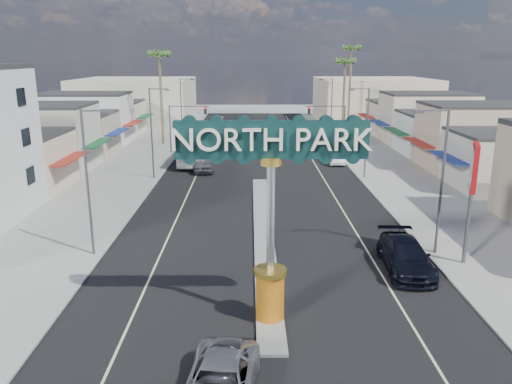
{
  "coord_description": "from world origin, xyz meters",
  "views": [
    {
      "loc": [
        -0.89,
        -18.85,
        11.89
      ],
      "look_at": [
        -0.55,
        10.45,
        3.92
      ],
      "focal_mm": 35.0,
      "sensor_mm": 36.0,
      "label": 1
    }
  ],
  "objects_px": {
    "traffic_signal_right": "(330,119)",
    "car_parked_right": "(336,156)",
    "traffic_signal_left": "(184,119)",
    "streetlight_l_far": "(182,107)",
    "gateway_sign": "(271,199)",
    "streetlight_l_mid": "(153,129)",
    "bank_pylon_sign": "(473,174)",
    "streetlight_r_mid": "(365,128)",
    "palm_right_far": "(351,53)",
    "streetlight_l_near": "(89,176)",
    "palm_right_mid": "(345,66)",
    "suv_right": "(405,256)",
    "streetlight_r_far": "(330,107)",
    "suv_left": "(220,384)",
    "car_parked_left": "(203,163)",
    "city_bus": "(198,146)",
    "streetlight_r_near": "(440,175)",
    "palm_left_far": "(159,60)"
  },
  "relations": [
    {
      "from": "streetlight_l_near",
      "to": "palm_right_far",
      "type": "xyz_separation_m",
      "value": [
        25.43,
        52.0,
        7.32
      ]
    },
    {
      "from": "palm_right_far",
      "to": "car_parked_right",
      "type": "height_order",
      "value": "palm_right_far"
    },
    {
      "from": "streetlight_l_mid",
      "to": "streetlight_r_far",
      "type": "relative_size",
      "value": 1.0
    },
    {
      "from": "car_parked_left",
      "to": "city_bus",
      "type": "height_order",
      "value": "city_bus"
    },
    {
      "from": "streetlight_r_far",
      "to": "suv_left",
      "type": "distance_m",
      "value": 57.21
    },
    {
      "from": "streetlight_l_far",
      "to": "palm_right_far",
      "type": "bearing_deg",
      "value": 21.46
    },
    {
      "from": "car_parked_right",
      "to": "car_parked_left",
      "type": "bearing_deg",
      "value": -161.84
    },
    {
      "from": "traffic_signal_left",
      "to": "palm_right_mid",
      "type": "relative_size",
      "value": 0.5
    },
    {
      "from": "traffic_signal_left",
      "to": "streetlight_r_far",
      "type": "height_order",
      "value": "streetlight_r_far"
    },
    {
      "from": "streetlight_r_near",
      "to": "streetlight_r_far",
      "type": "xyz_separation_m",
      "value": [
        0.0,
        42.0,
        0.0
      ]
    },
    {
      "from": "traffic_signal_right",
      "to": "car_parked_right",
      "type": "distance_m",
      "value": 7.39
    },
    {
      "from": "streetlight_r_near",
      "to": "palm_left_far",
      "type": "relative_size",
      "value": 0.69
    },
    {
      "from": "streetlight_l_far",
      "to": "palm_left_far",
      "type": "relative_size",
      "value": 0.69
    },
    {
      "from": "suv_left",
      "to": "city_bus",
      "type": "height_order",
      "value": "city_bus"
    },
    {
      "from": "gateway_sign",
      "to": "streetlight_l_mid",
      "type": "bearing_deg",
      "value": 110.42
    },
    {
      "from": "streetlight_r_near",
      "to": "car_parked_right",
      "type": "distance_m",
      "value": 27.84
    },
    {
      "from": "palm_right_mid",
      "to": "streetlight_l_near",
      "type": "bearing_deg",
      "value": -116.99
    },
    {
      "from": "car_parked_left",
      "to": "palm_right_far",
      "type": "bearing_deg",
      "value": 48.49
    },
    {
      "from": "traffic_signal_left",
      "to": "city_bus",
      "type": "xyz_separation_m",
      "value": [
        2.18,
        -4.9,
        -2.5
      ]
    },
    {
      "from": "gateway_sign",
      "to": "palm_right_far",
      "type": "relative_size",
      "value": 0.65
    },
    {
      "from": "gateway_sign",
      "to": "suv_left",
      "type": "xyz_separation_m",
      "value": [
        -2.0,
        -5.65,
        -5.18
      ]
    },
    {
      "from": "car_parked_right",
      "to": "streetlight_l_mid",
      "type": "bearing_deg",
      "value": -155.14
    },
    {
      "from": "gateway_sign",
      "to": "suv_right",
      "type": "xyz_separation_m",
      "value": [
        7.98,
        5.65,
        -5.05
      ]
    },
    {
      "from": "streetlight_l_far",
      "to": "palm_right_mid",
      "type": "distance_m",
      "value": 24.41
    },
    {
      "from": "streetlight_l_far",
      "to": "palm_right_mid",
      "type": "height_order",
      "value": "palm_right_mid"
    },
    {
      "from": "streetlight_l_mid",
      "to": "bank_pylon_sign",
      "type": "relative_size",
      "value": 1.27
    },
    {
      "from": "streetlight_l_near",
      "to": "car_parked_right",
      "type": "distance_m",
      "value": 33.92
    },
    {
      "from": "streetlight_r_mid",
      "to": "streetlight_r_far",
      "type": "bearing_deg",
      "value": 90.0
    },
    {
      "from": "streetlight_r_near",
      "to": "suv_right",
      "type": "distance_m",
      "value": 5.41
    },
    {
      "from": "traffic_signal_left",
      "to": "streetlight_l_far",
      "type": "distance_m",
      "value": 8.14
    },
    {
      "from": "palm_right_far",
      "to": "car_parked_right",
      "type": "bearing_deg",
      "value": -103.75
    },
    {
      "from": "traffic_signal_left",
      "to": "streetlight_l_far",
      "type": "height_order",
      "value": "streetlight_l_far"
    },
    {
      "from": "palm_right_mid",
      "to": "traffic_signal_right",
      "type": "bearing_deg",
      "value": -107.63
    },
    {
      "from": "streetlight_r_near",
      "to": "car_parked_left",
      "type": "distance_m",
      "value": 29.08
    },
    {
      "from": "palm_right_mid",
      "to": "suv_right",
      "type": "bearing_deg",
      "value": -95.92
    },
    {
      "from": "traffic_signal_left",
      "to": "palm_right_mid",
      "type": "bearing_deg",
      "value": 28.42
    },
    {
      "from": "suv_right",
      "to": "streetlight_r_far",
      "type": "bearing_deg",
      "value": 89.47
    },
    {
      "from": "streetlight_l_near",
      "to": "bank_pylon_sign",
      "type": "relative_size",
      "value": 1.27
    },
    {
      "from": "suv_right",
      "to": "traffic_signal_left",
      "type": "bearing_deg",
      "value": 117.9
    },
    {
      "from": "streetlight_r_mid",
      "to": "palm_right_far",
      "type": "height_order",
      "value": "palm_right_far"
    },
    {
      "from": "palm_right_mid",
      "to": "bank_pylon_sign",
      "type": "distance_m",
      "value": 47.89
    },
    {
      "from": "gateway_sign",
      "to": "traffic_signal_left",
      "type": "bearing_deg",
      "value": 102.33
    },
    {
      "from": "streetlight_l_mid",
      "to": "city_bus",
      "type": "bearing_deg",
      "value": 69.31
    },
    {
      "from": "gateway_sign",
      "to": "streetlight_r_mid",
      "type": "distance_m",
      "value": 29.91
    },
    {
      "from": "traffic_signal_right",
      "to": "car_parked_left",
      "type": "height_order",
      "value": "traffic_signal_right"
    },
    {
      "from": "streetlight_l_near",
      "to": "car_parked_left",
      "type": "height_order",
      "value": "streetlight_l_near"
    },
    {
      "from": "car_parked_right",
      "to": "traffic_signal_left",
      "type": "bearing_deg",
      "value": 164.09
    },
    {
      "from": "streetlight_l_mid",
      "to": "streetlight_r_mid",
      "type": "relative_size",
      "value": 1.0
    },
    {
      "from": "streetlight_l_far",
      "to": "city_bus",
      "type": "distance_m",
      "value": 13.76
    },
    {
      "from": "palm_right_far",
      "to": "suv_right",
      "type": "relative_size",
      "value": 2.34
    }
  ]
}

